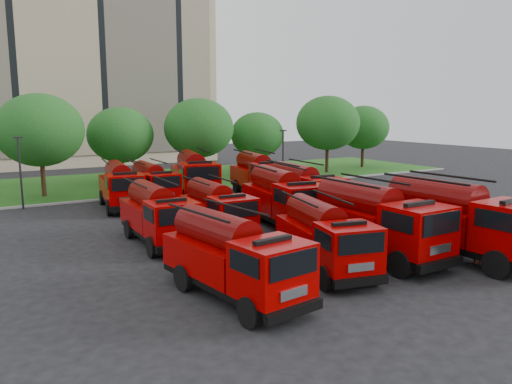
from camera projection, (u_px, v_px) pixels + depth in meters
ground at (274, 247)px, 25.61m from camera, size 140.00×140.00×0.00m
lawn at (127, 182)px, 47.67m from camera, size 70.00×16.00×0.12m
curb at (156, 195)px, 40.79m from camera, size 70.00×0.30×0.14m
apartment_building at (90, 66)px, 65.24m from camera, size 30.00×14.18×25.00m
tree_2 at (40, 130)px, 38.95m from camera, size 6.72×6.72×8.22m
tree_3 at (121, 135)px, 44.70m from camera, size 5.88×5.88×7.19m
tree_4 at (199, 128)px, 46.86m from camera, size 6.55×6.55×8.01m
tree_5 at (257, 135)px, 51.38m from camera, size 5.46×5.46×6.68m
tree_6 at (328, 123)px, 53.94m from camera, size 6.89×6.89×8.42m
tree_7 at (363, 127)px, 59.27m from camera, size 6.05×6.05×7.39m
lamp_post_0 at (20, 169)px, 34.70m from camera, size 0.60×0.25×5.11m
lamp_post_1 at (283, 154)px, 45.77m from camera, size 0.60×0.25×5.11m
fire_truck_0 at (233, 257)px, 18.47m from camera, size 3.24×7.11×3.12m
fire_truck_1 at (324, 237)px, 21.68m from camera, size 3.64×6.87×2.97m
fire_truck_2 at (375, 221)px, 23.58m from camera, size 2.92×7.68×3.48m
fire_truck_3 at (457, 220)px, 23.58m from camera, size 3.27×8.07×3.61m
fire_truck_4 at (157, 214)px, 26.12m from camera, size 2.62×6.79×3.06m
fire_truck_5 at (216, 209)px, 27.83m from camera, size 2.61×6.56×2.94m
fire_truck_6 at (283, 198)px, 29.87m from camera, size 3.72×7.81×3.41m
fire_truck_7 at (302, 190)px, 33.26m from camera, size 3.12×7.44×3.31m
fire_truck_8 at (121, 186)px, 35.47m from camera, size 3.34×7.27×3.19m
fire_truck_9 at (152, 184)px, 36.95m from camera, size 2.57×6.67×3.01m
fire_truck_10 at (194, 175)px, 39.31m from camera, size 4.55×8.36×3.62m
fire_truck_11 at (258, 175)px, 40.23m from camera, size 3.99×7.94×3.46m
firefighter_1 at (421, 274)px, 21.42m from camera, size 0.90×0.64×1.66m
firefighter_2 at (478, 264)px, 22.75m from camera, size 0.68×1.03×1.65m
firefighter_3 at (437, 252)px, 24.73m from camera, size 1.34×0.78×1.98m
firefighter_4 at (191, 271)px, 21.75m from camera, size 1.00×1.00×1.74m
firefighter_5 at (413, 220)px, 31.89m from camera, size 1.42×0.66×1.50m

